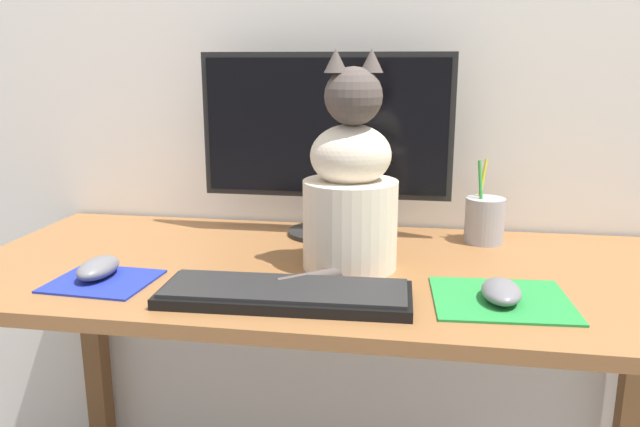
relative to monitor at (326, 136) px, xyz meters
name	(u,v)px	position (x,y,z in m)	size (l,w,h in m)	color
wall_back	(353,9)	(0.04, 0.13, 0.27)	(7.00, 0.04, 2.50)	silver
desk	(329,316)	(0.04, -0.22, -0.33)	(1.42, 0.63, 0.75)	brown
monitor	(326,136)	(0.00, 0.00, 0.00)	(0.55, 0.17, 0.40)	black
keyboard	(285,294)	(0.00, -0.41, -0.21)	(0.42, 0.16, 0.02)	black
mousepad_left	(103,281)	(-0.34, -0.38, -0.22)	(0.18, 0.16, 0.00)	#1E2D9E
mousepad_right	(501,300)	(0.35, -0.35, -0.22)	(0.23, 0.21, 0.00)	#238438
computer_mouse_left	(98,268)	(-0.36, -0.36, -0.20)	(0.06, 0.11, 0.03)	slate
computer_mouse_right	(501,291)	(0.35, -0.36, -0.20)	(0.06, 0.11, 0.03)	slate
cat	(351,190)	(0.08, -0.22, -0.07)	(0.23, 0.28, 0.40)	beige
pen_cup	(484,220)	(0.35, 0.00, -0.17)	(0.08, 0.08, 0.18)	#99999E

